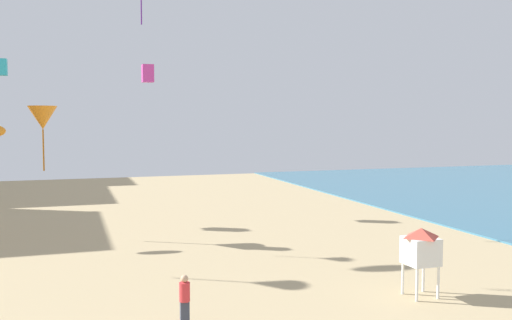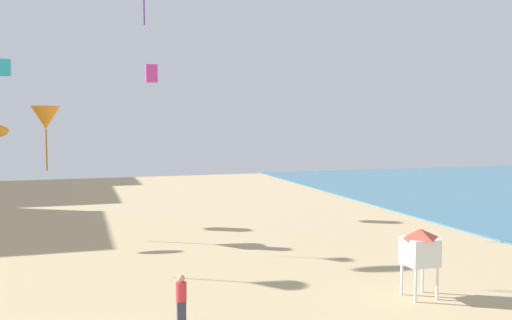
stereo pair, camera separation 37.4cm
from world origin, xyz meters
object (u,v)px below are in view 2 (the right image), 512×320
Objects in this scene: kite_flyer at (181,297)px; lifeguard_stand at (420,248)px; kite_cyan_box at (5,67)px; kite_orange_delta at (46,118)px; kite_magenta_box at (151,74)px.

lifeguard_stand reaches higher than kite_flyer.
lifeguard_stand is at bearing -46.88° from kite_cyan_box.
kite_cyan_box reaches higher than kite_flyer.
kite_flyer is 8.88m from lifeguard_stand.
kite_cyan_box reaches higher than kite_orange_delta.
kite_flyer is 1.80× the size of kite_cyan_box.
kite_orange_delta is at bearing 68.67° from kite_flyer.
kite_orange_delta reaches higher than lifeguard_stand.
kite_cyan_box is (-6.78, 16.88, 8.51)m from kite_flyer.
lifeguard_stand is 0.71× the size of kite_orange_delta.
kite_magenta_box is at bearing 31.17° from kite_cyan_box.
kite_magenta_box is (8.69, 5.26, 0.31)m from kite_cyan_box.
kite_orange_delta is (-13.51, 15.78, 4.80)m from lifeguard_stand.
lifeguard_stand is at bearing -72.51° from kite_magenta_box.
lifeguard_stand is 24.31m from kite_magenta_box.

